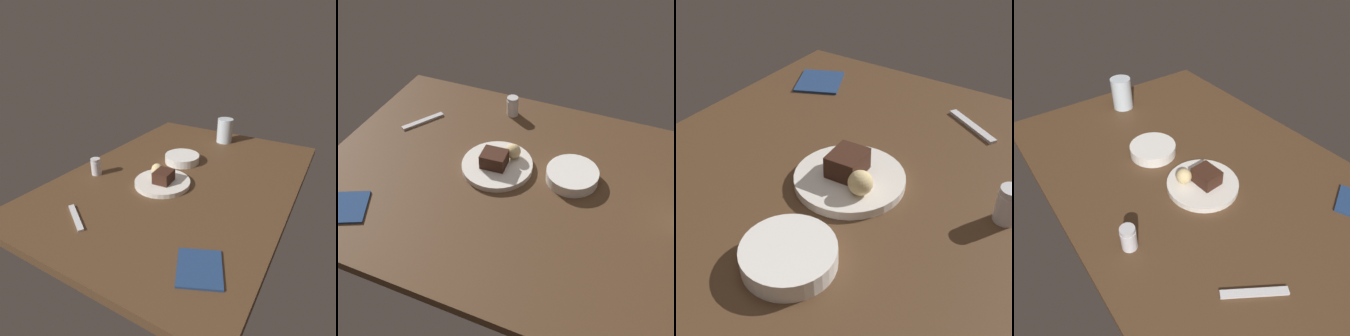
% 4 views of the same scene
% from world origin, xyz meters
% --- Properties ---
extents(dining_table, '(1.20, 0.84, 0.03)m').
position_xyz_m(dining_table, '(0.00, 0.00, 0.01)').
color(dining_table, '#4C331E').
rests_on(dining_table, ground).
extents(dessert_plate, '(0.21, 0.21, 0.02)m').
position_xyz_m(dessert_plate, '(0.09, -0.03, 0.04)').
color(dessert_plate, white).
rests_on(dessert_plate, dining_table).
extents(chocolate_cake_slice, '(0.08, 0.07, 0.04)m').
position_xyz_m(chocolate_cake_slice, '(0.10, -0.02, 0.07)').
color(chocolate_cake_slice, '#381E14').
rests_on(chocolate_cake_slice, dessert_plate).
extents(bread_roll, '(0.05, 0.05, 0.05)m').
position_xyz_m(bread_roll, '(0.06, -0.08, 0.07)').
color(bread_roll, '#DBC184').
rests_on(bread_roll, dessert_plate).
extents(salt_shaker, '(0.04, 0.04, 0.07)m').
position_xyz_m(salt_shaker, '(0.15, -0.31, 0.06)').
color(salt_shaker, silver).
rests_on(salt_shaker, dining_table).
extents(water_glass, '(0.08, 0.08, 0.12)m').
position_xyz_m(water_glass, '(-0.46, -0.00, 0.09)').
color(water_glass, silver).
rests_on(water_glass, dining_table).
extents(side_bowl, '(0.15, 0.15, 0.03)m').
position_xyz_m(side_bowl, '(-0.13, -0.07, 0.05)').
color(side_bowl, white).
rests_on(side_bowl, dining_table).
extents(dessert_spoon, '(0.10, 0.14, 0.01)m').
position_xyz_m(dessert_spoon, '(0.42, -0.15, 0.03)').
color(dessert_spoon, silver).
rests_on(dessert_spoon, dining_table).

